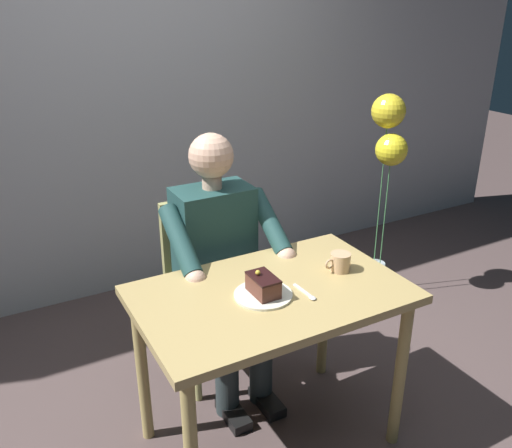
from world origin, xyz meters
TOP-DOWN VIEW (x-y plane):
  - ground_plane at (0.00, 0.00)m, footprint 14.00×14.00m
  - cafe_rear_panel at (0.00, -1.70)m, footprint 6.40×0.12m
  - dining_table at (0.00, 0.00)m, footprint 1.06×0.67m
  - chair at (0.00, -0.64)m, footprint 0.42×0.42m
  - seated_person at (0.00, -0.47)m, footprint 0.53×0.58m
  - dessert_plate at (0.05, 0.02)m, footprint 0.23×0.23m
  - cake_slice at (0.05, 0.02)m, footprint 0.09×0.14m
  - coffee_cup at (-0.34, -0.01)m, footprint 0.12×0.08m
  - dessert_spoon at (-0.10, 0.10)m, footprint 0.03×0.14m
  - balloon_display at (-1.25, -0.77)m, footprint 0.20×0.26m

SIDE VIEW (x-z plane):
  - ground_plane at x=0.00m, z-range 0.00..0.00m
  - chair at x=0.00m, z-range 0.05..0.95m
  - dining_table at x=0.00m, z-range 0.28..1.03m
  - seated_person at x=0.00m, z-range 0.03..1.29m
  - dessert_spoon at x=-0.10m, z-range 0.75..0.76m
  - dessert_plate at x=0.05m, z-range 0.76..0.77m
  - coffee_cup at x=-0.34m, z-range 0.76..0.83m
  - cake_slice at x=0.05m, z-range 0.76..0.85m
  - balloon_display at x=-1.25m, z-range 0.28..1.58m
  - cafe_rear_panel at x=0.00m, z-range 0.00..3.00m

